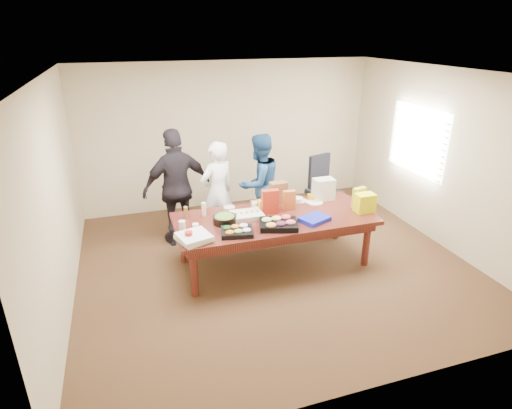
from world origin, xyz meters
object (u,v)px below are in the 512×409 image
object	(u,v)px
sheet_cake	(247,215)
salad_bowl	(225,220)
person_center	(218,193)
office_chair	(323,190)
person_right	(259,184)
conference_table	(274,240)

from	to	relation	value
sheet_cake	salad_bowl	world-z (taller)	salad_bowl
person_center	sheet_cake	distance (m)	0.93
office_chair	person_center	world-z (taller)	person_center
sheet_cake	salad_bowl	distance (m)	0.34
person_right	office_chair	bearing A→B (deg)	161.55
sheet_cake	person_right	bearing A→B (deg)	64.02
conference_table	person_right	bearing A→B (deg)	82.54
office_chair	sheet_cake	bearing A→B (deg)	-163.16
sheet_cake	salad_bowl	xyz separation A→B (m)	(-0.34, -0.07, 0.01)
person_right	salad_bowl	bearing A→B (deg)	28.37
office_chair	sheet_cake	xyz separation A→B (m)	(-1.78, -1.18, 0.25)
conference_table	salad_bowl	distance (m)	0.84
conference_table	salad_bowl	world-z (taller)	salad_bowl
conference_table	person_right	distance (m)	1.24
conference_table	person_right	size ratio (longest dim) A/B	1.68
office_chair	sheet_cake	world-z (taller)	office_chair
person_center	salad_bowl	size ratio (longest dim) A/B	5.12
sheet_cake	person_center	bearing A→B (deg)	103.86
person_right	salad_bowl	distance (m)	1.43
office_chair	person_right	xyz separation A→B (m)	(-1.25, -0.12, 0.29)
office_chair	salad_bowl	distance (m)	2.48
conference_table	sheet_cake	world-z (taller)	sheet_cake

